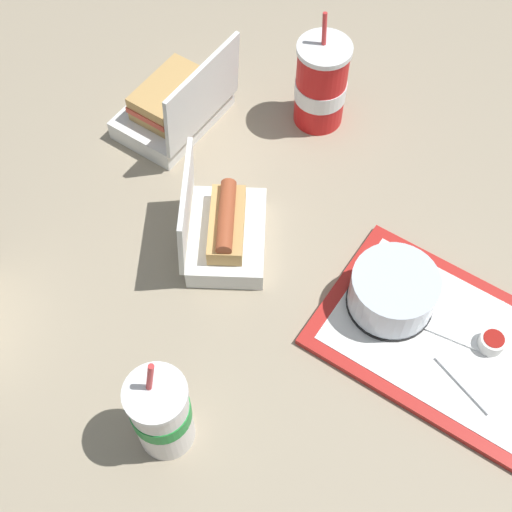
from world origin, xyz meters
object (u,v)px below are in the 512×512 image
(plastic_fork, at_px, (464,384))
(clamshell_hotdog_corner, at_px, (222,230))
(clamshell_sandwich_right, at_px, (175,106))
(cake_container, at_px, (393,292))
(soda_cup_center, at_px, (321,85))
(ketchup_cup, at_px, (492,342))
(soda_cup_right, at_px, (161,413))
(food_tray, at_px, (441,339))

(plastic_fork, distance_m, clamshell_hotdog_corner, 0.45)
(plastic_fork, distance_m, clamshell_sandwich_right, 0.70)
(cake_container, height_order, soda_cup_center, soda_cup_center)
(ketchup_cup, distance_m, soda_cup_right, 0.51)
(plastic_fork, bearing_deg, food_tray, -20.78)
(food_tray, bearing_deg, ketchup_cup, -164.05)
(clamshell_hotdog_corner, relative_size, soda_cup_center, 0.93)
(plastic_fork, relative_size, clamshell_hotdog_corner, 0.50)
(clamshell_sandwich_right, relative_size, soda_cup_center, 0.95)
(cake_container, xyz_separation_m, clamshell_sandwich_right, (0.50, -0.18, -0.00))
(food_tray, bearing_deg, clamshell_sandwich_right, -18.63)
(cake_container, bearing_deg, plastic_fork, 152.70)
(ketchup_cup, bearing_deg, soda_cup_center, -35.85)
(plastic_fork, xyz_separation_m, clamshell_sandwich_right, (0.65, -0.26, 0.03))
(plastic_fork, xyz_separation_m, soda_cup_right, (0.35, 0.26, 0.07))
(food_tray, xyz_separation_m, clamshell_sandwich_right, (0.60, -0.20, 0.04))
(cake_container, relative_size, clamshell_sandwich_right, 0.62)
(clamshell_hotdog_corner, relative_size, soda_cup_right, 0.99)
(soda_cup_right, bearing_deg, clamshell_sandwich_right, -60.30)
(ketchup_cup, height_order, soda_cup_center, soda_cup_center)
(plastic_fork, height_order, soda_cup_center, soda_cup_center)
(soda_cup_center, bearing_deg, clamshell_sandwich_right, 30.14)
(food_tray, xyz_separation_m, soda_cup_right, (0.30, 0.32, 0.08))
(cake_container, bearing_deg, clamshell_sandwich_right, -20.07)
(food_tray, bearing_deg, cake_container, -10.55)
(food_tray, distance_m, cake_container, 0.10)
(clamshell_sandwich_right, bearing_deg, food_tray, 161.37)
(soda_cup_right, bearing_deg, food_tray, -132.74)
(cake_container, height_order, clamshell_hotdog_corner, clamshell_hotdog_corner)
(clamshell_hotdog_corner, bearing_deg, ketchup_cup, -177.74)
(ketchup_cup, bearing_deg, cake_container, 0.89)
(clamshell_sandwich_right, bearing_deg, soda_cup_center, -149.86)
(ketchup_cup, distance_m, clamshell_sandwich_right, 0.69)
(ketchup_cup, bearing_deg, clamshell_hotdog_corner, 2.26)
(cake_container, bearing_deg, soda_cup_right, 59.03)
(soda_cup_center, bearing_deg, food_tray, 137.52)
(ketchup_cup, height_order, clamshell_hotdog_corner, clamshell_hotdog_corner)
(food_tray, relative_size, soda_cup_center, 1.69)
(food_tray, xyz_separation_m, plastic_fork, (-0.06, 0.06, 0.01))
(cake_container, distance_m, clamshell_hotdog_corner, 0.29)
(plastic_fork, height_order, soda_cup_right, soda_cup_right)
(soda_cup_center, bearing_deg, plastic_fork, 136.86)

